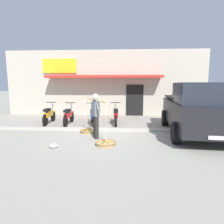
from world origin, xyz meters
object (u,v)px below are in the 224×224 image
at_px(motorcycle_end_of_row, 116,115).
at_px(motorcycle_third_in_row, 93,116).
at_px(fruit_basket_right_side, 106,143).
at_px(plastic_litter_bag, 54,146).
at_px(motorcycle_nearest_shop, 49,115).
at_px(motorcycle_second_in_row, 69,116).
at_px(fruit_vendor, 96,113).
at_px(parked_truck, 195,110).
at_px(fruit_basket_left_side, 88,131).

bearing_deg(motorcycle_end_of_row, motorcycle_third_in_row, -165.28).
relative_size(fruit_basket_right_side, plastic_litter_bag, 5.19).
xyz_separation_m(motorcycle_nearest_shop, motorcycle_second_in_row, (1.09, -0.18, 0.00)).
bearing_deg(motorcycle_second_in_row, motorcycle_third_in_row, -2.15).
distance_m(fruit_vendor, fruit_basket_right_side, 1.29).
distance_m(fruit_vendor, motorcycle_second_in_row, 2.95).
bearing_deg(motorcycle_end_of_row, fruit_vendor, -103.98).
relative_size(fruit_basket_right_side, motorcycle_third_in_row, 0.81).
relative_size(motorcycle_third_in_row, parked_truck, 0.37).
height_order(fruit_basket_left_side, plastic_litter_bag, fruit_basket_left_side).
relative_size(fruit_vendor, fruit_basket_right_side, 1.17).
xyz_separation_m(fruit_basket_left_side, motorcycle_third_in_row, (-0.05, 1.48, 0.38)).
xyz_separation_m(fruit_vendor, parked_truck, (3.92, 0.76, 0.05)).
xyz_separation_m(motorcycle_nearest_shop, motorcycle_end_of_row, (3.47, 0.07, 0.00)).
height_order(motorcycle_nearest_shop, motorcycle_third_in_row, same).
relative_size(fruit_vendor, plastic_litter_bag, 6.05).
bearing_deg(motorcycle_end_of_row, parked_truck, -29.05).
bearing_deg(fruit_basket_left_side, parked_truck, -0.57).
bearing_deg(fruit_vendor, fruit_basket_left_side, 119.15).
bearing_deg(motorcycle_nearest_shop, fruit_vendor, -41.63).
bearing_deg(fruit_basket_right_side, parked_truck, 24.29).
height_order(fruit_vendor, plastic_litter_bag, fruit_vendor).
distance_m(fruit_basket_right_side, parked_truck, 3.93).
bearing_deg(fruit_vendor, motorcycle_end_of_row, 76.02).
relative_size(fruit_basket_left_side, plastic_litter_bag, 5.19).
height_order(motorcycle_third_in_row, motorcycle_end_of_row, same).
bearing_deg(fruit_basket_left_side, motorcycle_nearest_shop, 144.33).
height_order(fruit_basket_left_side, fruit_basket_right_side, same).
bearing_deg(parked_truck, fruit_vendor, -168.99).
relative_size(motorcycle_second_in_row, motorcycle_third_in_row, 1.02).
relative_size(fruit_vendor, motorcycle_end_of_row, 0.93).
bearing_deg(motorcycle_second_in_row, fruit_basket_right_side, -55.16).
bearing_deg(plastic_litter_bag, motorcycle_end_of_row, 63.82).
height_order(fruit_basket_right_side, motorcycle_second_in_row, fruit_basket_right_side).
distance_m(fruit_vendor, fruit_basket_left_side, 1.29).
distance_m(fruit_basket_left_side, plastic_litter_bag, 2.13).
bearing_deg(parked_truck, motorcycle_third_in_row, 161.01).
xyz_separation_m(fruit_vendor, motorcycle_end_of_row, (0.64, 2.58, -0.53)).
bearing_deg(parked_truck, fruit_basket_left_side, 179.43).
distance_m(motorcycle_end_of_row, plastic_litter_bag, 4.21).
bearing_deg(parked_truck, motorcycle_second_in_row, 164.52).
xyz_separation_m(motorcycle_nearest_shop, motorcycle_third_in_row, (2.33, -0.23, 0.00)).
distance_m(fruit_vendor, parked_truck, 3.99).
height_order(fruit_basket_right_side, motorcycle_third_in_row, fruit_basket_right_side).
relative_size(motorcycle_nearest_shop, motorcycle_third_in_row, 1.02).
distance_m(motorcycle_third_in_row, parked_truck, 4.70).
relative_size(motorcycle_nearest_shop, motorcycle_second_in_row, 1.00).
distance_m(motorcycle_second_in_row, motorcycle_third_in_row, 1.24).
bearing_deg(fruit_basket_left_side, fruit_basket_right_side, -60.97).
distance_m(motorcycle_nearest_shop, motorcycle_end_of_row, 3.47).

